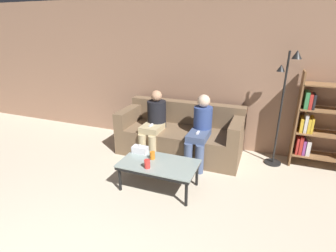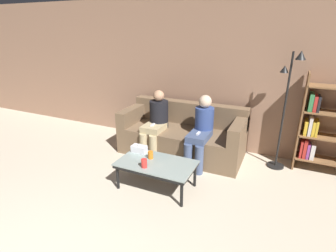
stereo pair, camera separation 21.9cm
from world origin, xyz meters
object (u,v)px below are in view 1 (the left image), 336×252
at_px(coffee_table, 159,165).
at_px(standing_lamp, 284,98).
at_px(bookshelf, 318,124).
at_px(seated_person_left_end, 154,121).
at_px(seated_person_mid_left, 200,128).
at_px(cup_near_right, 147,164).
at_px(tissue_box, 140,150).
at_px(cup_near_left, 152,155).
at_px(couch, 181,135).

distance_m(coffee_table, standing_lamp, 2.12).
bearing_deg(bookshelf, standing_lamp, -165.26).
height_order(seated_person_left_end, seated_person_mid_left, same).
height_order(coffee_table, seated_person_left_end, seated_person_left_end).
xyz_separation_m(cup_near_right, bookshelf, (2.10, 1.65, 0.27)).
bearing_deg(seated_person_left_end, seated_person_mid_left, -2.14).
bearing_deg(tissue_box, cup_near_left, -23.68).
distance_m(tissue_box, seated_person_left_end, 0.81).
distance_m(tissue_box, standing_lamp, 2.27).
distance_m(cup_near_right, standing_lamp, 2.27).
xyz_separation_m(coffee_table, cup_near_right, (-0.09, -0.18, 0.10)).
bearing_deg(cup_near_left, seated_person_left_end, 112.27).
distance_m(bookshelf, seated_person_mid_left, 1.78).
distance_m(couch, seated_person_left_end, 0.53).
height_order(standing_lamp, seated_person_mid_left, standing_lamp).
relative_size(tissue_box, seated_person_mid_left, 0.20).
height_order(standing_lamp, seated_person_left_end, standing_lamp).
height_order(coffee_table, seated_person_mid_left, seated_person_mid_left).
relative_size(cup_near_left, standing_lamp, 0.06).
height_order(cup_near_right, seated_person_left_end, seated_person_left_end).
relative_size(cup_near_right, seated_person_left_end, 0.10).
height_order(cup_near_right, bookshelf, bookshelf).
xyz_separation_m(cup_near_left, bookshelf, (2.14, 1.40, 0.27)).
height_order(cup_near_left, seated_person_left_end, seated_person_left_end).
height_order(cup_near_right, tissue_box, tissue_box).
xyz_separation_m(couch, cup_near_right, (-0.00, -1.35, 0.12)).
bearing_deg(standing_lamp, coffee_table, -138.14).
distance_m(cup_near_left, standing_lamp, 2.14).
bearing_deg(tissue_box, coffee_table, -25.76).
distance_m(coffee_table, cup_near_left, 0.17).
distance_m(cup_near_right, tissue_box, 0.46).
height_order(couch, cup_near_right, couch).
distance_m(couch, seated_person_mid_left, 0.54).
bearing_deg(couch, bookshelf, 7.98).
bearing_deg(standing_lamp, seated_person_mid_left, -161.24).
bearing_deg(cup_near_right, standing_lamp, 43.89).
bearing_deg(tissue_box, seated_person_mid_left, 47.46).
bearing_deg(coffee_table, bookshelf, 36.02).
bearing_deg(seated_person_mid_left, cup_near_left, -117.45).
bearing_deg(coffee_table, tissue_box, 154.24).
xyz_separation_m(cup_near_right, tissue_box, (-0.28, 0.36, -0.01)).
bearing_deg(seated_person_mid_left, seated_person_left_end, 177.86).
xyz_separation_m(cup_near_right, seated_person_left_end, (-0.41, 1.14, 0.16)).
bearing_deg(couch, standing_lamp, 5.58).
height_order(tissue_box, seated_person_left_end, seated_person_left_end).
height_order(couch, coffee_table, couch).
xyz_separation_m(tissue_box, seated_person_mid_left, (0.69, 0.75, 0.16)).
bearing_deg(standing_lamp, bookshelf, 14.74).
bearing_deg(coffee_table, seated_person_mid_left, 70.95).
bearing_deg(cup_near_left, seated_person_mid_left, 62.55).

